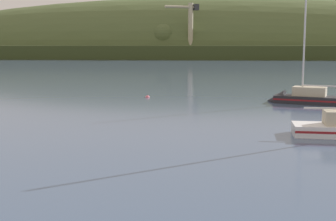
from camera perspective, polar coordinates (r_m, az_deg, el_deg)
name	(u,v)px	position (r m, az deg, el deg)	size (l,w,h in m)	color
far_shoreline_hill	(214,56)	(227.07, 5.55, 6.49)	(427.77, 97.82, 54.74)	#35401E
dockside_crane	(190,32)	(194.10, 2.62, 9.31)	(13.48, 7.56, 22.04)	#4C4C51
sailboat_near_mooring	(302,101)	(56.11, 15.66, 1.15)	(9.31, 5.55, 13.27)	#232328
mooring_buoy_far_upstream	(147,97)	(59.68, -2.45, 1.56)	(0.53, 0.53, 0.61)	#E06675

